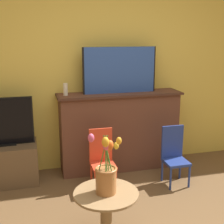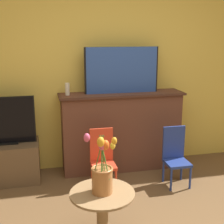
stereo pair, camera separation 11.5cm
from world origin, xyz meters
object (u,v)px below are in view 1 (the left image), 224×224
tv_monitor (3,122)px  chair_blue (174,153)px  chair_red (102,157)px  vase_tulips (106,174)px  painting (120,70)px

tv_monitor → chair_blue: tv_monitor is taller
chair_red → tv_monitor: bearing=159.4°
chair_red → vase_tulips: 1.04m
painting → chair_blue: painting is taller
painting → chair_red: painting is taller
tv_monitor → vase_tulips: tv_monitor is taller
chair_blue → painting: bearing=130.8°
chair_blue → vase_tulips: bearing=-139.5°
painting → chair_red: (-0.34, -0.46, -0.92)m
painting → vase_tulips: (-0.53, -1.45, -0.65)m
tv_monitor → chair_red: 1.19m
tv_monitor → vase_tulips: 1.63m
chair_red → vase_tulips: (-0.20, -0.99, 0.27)m
painting → tv_monitor: 1.50m
painting → chair_red: bearing=-126.2°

